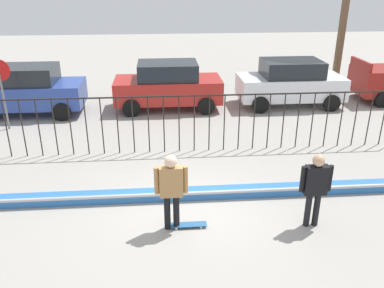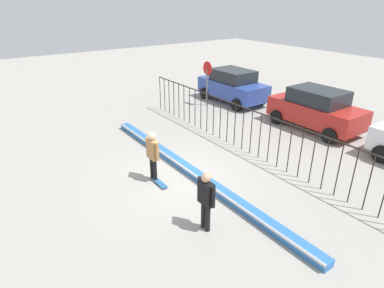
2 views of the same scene
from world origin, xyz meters
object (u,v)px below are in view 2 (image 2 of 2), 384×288
skateboarder (153,152)px  parked_car_red (316,109)px  camera_operator (206,196)px  stop_sign (207,78)px  parked_car_blue (233,86)px  skateboard (159,183)px

skateboarder → parked_car_red: (0.16, 8.55, -0.08)m
skateboarder → camera_operator: 3.07m
skateboarder → stop_sign: bearing=109.7°
parked_car_red → stop_sign: 6.14m
parked_car_blue → skateboard: bearing=-59.6°
camera_operator → parked_car_red: bearing=-28.8°
camera_operator → stop_sign: stop_sign is taller
skateboarder → camera_operator: skateboarder is taller
skateboard → parked_car_red: size_ratio=0.19×
camera_operator → parked_car_blue: parked_car_blue is taller
camera_operator → stop_sign: 11.02m
skateboard → parked_car_blue: parked_car_blue is taller
skateboarder → skateboard: (0.36, 0.00, -1.00)m
skateboard → stop_sign: size_ratio=0.32×
skateboarder → skateboard: skateboarder is taller
camera_operator → parked_car_blue: 11.92m
parked_car_blue → camera_operator: bearing=-49.2°
stop_sign → parked_car_blue: bearing=80.8°
parked_car_blue → stop_sign: bearing=-103.3°
skateboarder → camera_operator: size_ratio=1.02×
skateboard → camera_operator: 2.88m
skateboard → parked_car_blue: 10.12m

